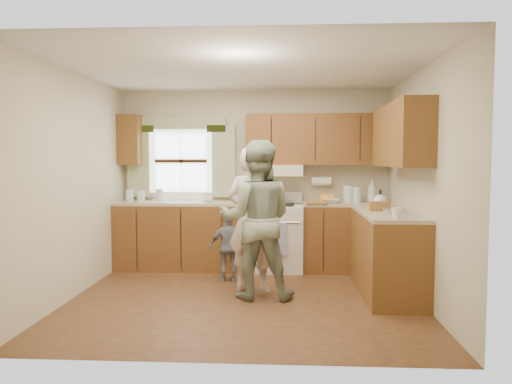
# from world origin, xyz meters

# --- Properties ---
(room) EXTENTS (3.80, 3.80, 3.80)m
(room) POSITION_xyz_m (0.00, 0.00, 1.25)
(room) COLOR #472816
(room) RESTS_ON ground
(kitchen_fixtures) EXTENTS (3.80, 2.25, 2.15)m
(kitchen_fixtures) POSITION_xyz_m (0.61, 1.08, 0.84)
(kitchen_fixtures) COLOR #47290F
(kitchen_fixtures) RESTS_ON ground
(stove) EXTENTS (0.76, 0.67, 1.07)m
(stove) POSITION_xyz_m (0.30, 1.44, 0.47)
(stove) COLOR silver
(stove) RESTS_ON ground
(woman_left) EXTENTS (0.71, 0.59, 1.68)m
(woman_left) POSITION_xyz_m (0.06, 0.31, 0.84)
(woman_left) COLOR silver
(woman_left) RESTS_ON ground
(woman_right) EXTENTS (0.85, 0.67, 1.74)m
(woman_right) POSITION_xyz_m (0.13, 0.05, 0.87)
(woman_right) COLOR #233927
(woman_right) RESTS_ON ground
(child) EXTENTS (0.53, 0.29, 0.86)m
(child) POSITION_xyz_m (-0.26, 0.77, 0.43)
(child) COLOR gray
(child) RESTS_ON ground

